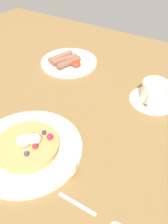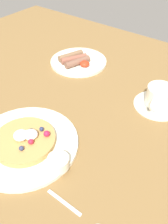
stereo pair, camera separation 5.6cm
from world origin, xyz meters
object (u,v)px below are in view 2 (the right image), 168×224
object	(u,v)px
coffee_saucer	(157,105)
coffee_cup	(160,96)
pancake_plate	(25,144)
syrup_ramekin	(58,162)
breakfast_plate	(79,62)
teaspoon	(86,219)

from	to	relation	value
coffee_saucer	coffee_cup	distance (cm)	3.60
pancake_plate	coffee_saucer	size ratio (longest dim) A/B	1.91
syrup_ramekin	breakfast_plate	xyz separation A→B (cm)	(-27.91, 42.64, -2.13)
pancake_plate	teaspoon	xyz separation A→B (cm)	(24.80, -5.90, -0.34)
pancake_plate	syrup_ramekin	xyz separation A→B (cm)	(12.27, -0.08, 2.10)
syrup_ramekin	coffee_cup	size ratio (longest dim) A/B	0.45
teaspoon	syrup_ramekin	bearing A→B (deg)	155.08
coffee_cup	teaspoon	xyz separation A→B (cm)	(3.87, -42.50, -3.79)
coffee_saucer	teaspoon	distance (cm)	42.83
pancake_plate	breakfast_plate	distance (cm)	45.34
pancake_plate	coffee_cup	distance (cm)	42.30
pancake_plate	syrup_ramekin	size ratio (longest dim) A/B	5.52
breakfast_plate	pancake_plate	bearing A→B (deg)	-69.82
breakfast_plate	teaspoon	bearing A→B (deg)	-50.16
syrup_ramekin	coffee_saucer	world-z (taller)	syrup_ramekin
syrup_ramekin	teaspoon	distance (cm)	14.03
breakfast_plate	syrup_ramekin	bearing A→B (deg)	-56.79
pancake_plate	coffee_cup	bearing A→B (deg)	60.23
coffee_saucer	syrup_ramekin	bearing A→B (deg)	-103.23
breakfast_plate	teaspoon	distance (cm)	63.12
breakfast_plate	teaspoon	xyz separation A→B (cm)	(40.44, -48.46, -0.31)
pancake_plate	coffee_cup	size ratio (longest dim) A/B	2.49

